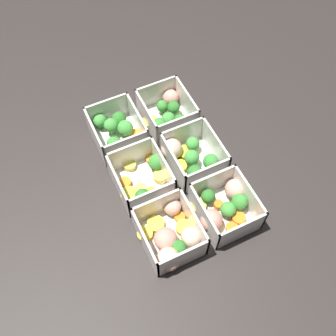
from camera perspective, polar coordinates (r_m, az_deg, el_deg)
name	(u,v)px	position (r m, az deg, el deg)	size (l,w,h in m)	color
ground_plane	(168,174)	(0.93, 0.00, -0.85)	(4.00, 4.00, 0.00)	#282321
container_near_left	(224,207)	(0.87, 8.19, -5.57)	(0.13, 0.14, 0.08)	silver
container_near_center	(190,156)	(0.92, 3.15, 1.72)	(0.14, 0.13, 0.08)	silver
container_near_right	(167,113)	(1.00, -0.13, 8.00)	(0.13, 0.13, 0.08)	silver
container_far_left	(171,236)	(0.83, 0.47, -9.89)	(0.16, 0.13, 0.08)	silver
container_far_center	(143,179)	(0.90, -3.61, -1.60)	(0.14, 0.13, 0.08)	silver
container_far_right	(117,130)	(0.97, -7.46, 5.43)	(0.15, 0.12, 0.08)	silver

